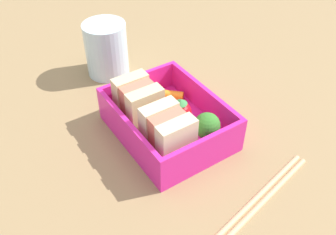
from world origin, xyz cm
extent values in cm
cube|color=#91754D|center=(0.00, 0.00, -1.00)|extent=(120.00, 120.00, 2.00)
cube|color=#E32193|center=(0.00, 0.00, 0.60)|extent=(15.67, 12.25, 1.20)
cube|color=#E32193|center=(0.00, 5.83, 3.10)|extent=(15.67, 0.60, 3.81)
cube|color=#E32193|center=(0.00, -5.83, 3.10)|extent=(15.67, 0.60, 3.81)
cube|color=#E32193|center=(-7.54, 0.00, 3.10)|extent=(0.60, 11.05, 3.81)
cube|color=#E32193|center=(7.54, 0.00, 3.10)|extent=(0.60, 11.05, 3.81)
cube|color=beige|center=(-5.34, 2.35, 4.00)|extent=(1.87, 4.70, 5.59)
cube|color=#D87259|center=(-3.47, 2.35, 4.00)|extent=(1.87, 4.33, 5.15)
cube|color=beige|center=(-1.60, 2.35, 4.00)|extent=(1.87, 4.70, 5.59)
cube|color=beige|center=(1.60, 2.35, 4.00)|extent=(1.87, 4.70, 5.59)
cube|color=#D87259|center=(3.47, 2.35, 4.00)|extent=(1.87, 4.33, 5.15)
cube|color=beige|center=(5.34, 2.35, 4.00)|extent=(1.87, 4.70, 5.59)
cylinder|color=#92CF6D|center=(-5.01, -2.34, 1.99)|extent=(1.01, 1.01, 1.58)
sphere|color=#357729|center=(-5.01, -2.34, 3.91)|extent=(3.24, 3.24, 3.24)
sphere|color=red|center=(0.14, -1.94, 2.68)|extent=(2.97, 2.97, 2.97)
cone|color=#378544|center=(0.14, -1.94, 4.47)|extent=(1.78, 1.78, 0.60)
cylinder|color=orange|center=(4.94, -3.06, 1.91)|extent=(4.30, 4.32, 1.41)
cylinder|color=tan|center=(-15.37, -1.45, 0.35)|extent=(4.63, 19.45, 0.70)
cylinder|color=tan|center=(-14.57, -1.28, 0.35)|extent=(4.63, 19.45, 0.70)
cylinder|color=silver|center=(17.37, 0.19, 4.21)|extent=(6.58, 6.58, 8.41)
camera|label=1|loc=(-30.29, 19.98, 34.13)|focal=40.00mm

